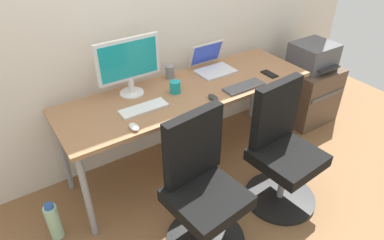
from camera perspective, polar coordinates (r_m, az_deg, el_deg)
The scene contains 17 objects.
ground_plane at distance 3.07m, azimuth -0.52°, elevation -6.96°, with size 5.28×5.28×0.00m, color brown.
back_wall at distance 2.76m, azimuth -5.44°, elevation 18.84°, with size 4.40×0.04×2.60m, color silver.
desk at distance 2.68m, azimuth -0.59°, elevation 3.99°, with size 2.02×0.64×0.73m.
office_chair_left at distance 2.23m, azimuth 1.65°, elevation -11.68°, with size 0.54×0.54×0.94m.
office_chair_right at distance 2.60m, azimuth 14.62°, elevation -5.14°, with size 0.54×0.54×0.94m.
side_cabinet at distance 3.71m, azimuth 18.28°, elevation 4.35°, with size 0.51×0.51×0.57m.
printer at distance 3.54m, azimuth 19.46°, elevation 10.03°, with size 0.38×0.40×0.24m.
water_bottle_on_floor at distance 2.60m, azimuth -21.94°, elevation -15.30°, with size 0.09×0.09×0.31m.
desktop_monitor at distance 2.52m, azimuth -10.47°, elevation 9.28°, with size 0.48×0.18×0.43m.
open_laptop at distance 2.94m, azimuth 3.30°, elevation 9.25°, with size 0.31×0.29×0.22m.
keyboard_by_monitor at distance 2.42m, azimuth -8.01°, elevation 1.91°, with size 0.34×0.12×0.02m, color silver.
keyboard_by_laptop at distance 2.70m, azimuth 8.60°, elevation 5.49°, with size 0.34×0.12×0.02m, color #515156.
mouse_by_monitor at distance 2.23m, azimuth -9.59°, elevation -1.14°, with size 0.06×0.10×0.03m, color silver.
mouse_by_laptop at distance 2.52m, azimuth 3.50°, elevation 3.78°, with size 0.06×0.10×0.03m, color #2D2D2D.
coffee_mug at distance 2.59m, azimuth -2.79°, elevation 5.48°, with size 0.08×0.08×0.09m, color teal.
pen_cup at distance 2.80m, azimuth -3.66°, elevation 7.94°, with size 0.07×0.07×0.10m, color slate.
phone_near_laptop at distance 2.94m, azimuth 12.72°, elevation 7.45°, with size 0.07×0.14×0.01m, color black.
Camera 1 is at (-1.26, -1.95, 2.02)m, focal length 32.18 mm.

